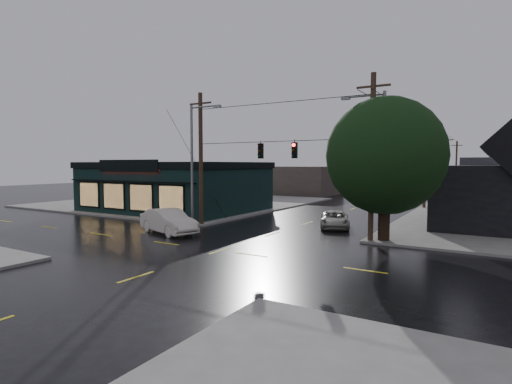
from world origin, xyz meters
The scene contains 15 objects.
ground_plane centered at (0.00, 0.00, 0.00)m, with size 160.00×160.00×0.00m, color black.
sidewalk_nw centered at (-20.00, 20.00, 0.07)m, with size 28.00×28.00×0.15m, color slate.
pizza_shop centered at (-15.00, 12.94, 2.56)m, with size 16.30×12.34×4.90m.
corner_tree centered at (7.17, 7.00, 5.25)m, with size 7.08×7.08×8.65m.
utility_pole_nw centered at (-6.50, 6.50, 0.00)m, with size 2.00×0.32×10.15m, color black, non-canonical shape.
utility_pole_ne centered at (6.50, 6.50, 0.00)m, with size 2.00×0.32×10.15m, color black, non-canonical shape.
utility_pole_far_a centered at (6.50, 28.00, 0.00)m, with size 2.00×0.32×9.65m, color black, non-canonical shape.
utility_pole_far_b centered at (6.50, 48.00, 0.00)m, with size 2.00×0.32×9.15m, color black, non-canonical shape.
utility_pole_far_c centered at (6.50, 68.00, 0.00)m, with size 2.00×0.32×9.15m, color black, non-canonical shape.
span_signal_assembly centered at (0.10, 6.50, 5.70)m, with size 13.00×0.48×1.23m.
streetlight_nw centered at (-6.80, 5.80, 0.00)m, with size 5.40×0.30×9.15m, color slate, non-canonical shape.
streetlight_ne centered at (7.00, 7.20, 0.00)m, with size 5.40×0.30×9.15m, color slate, non-canonical shape.
bg_building_west centered at (-14.00, 40.00, 2.20)m, with size 12.00×10.00×4.40m, color #3F352E.
sedan_cream centered at (-6.25, 2.61, 0.85)m, with size 1.79×5.14×1.69m, color silver.
suv_silver centered at (2.68, 10.89, 0.62)m, with size 2.05×4.45×1.24m, color #A8A69B.
Camera 1 is at (12.81, -17.59, 4.76)m, focal length 28.00 mm.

